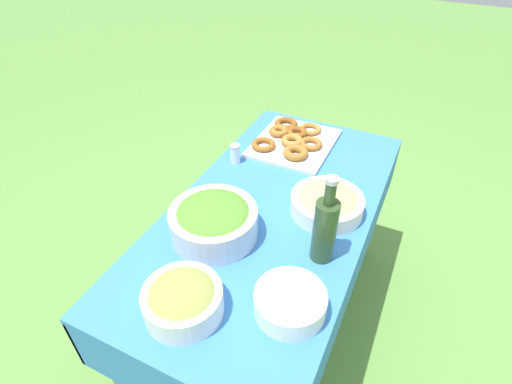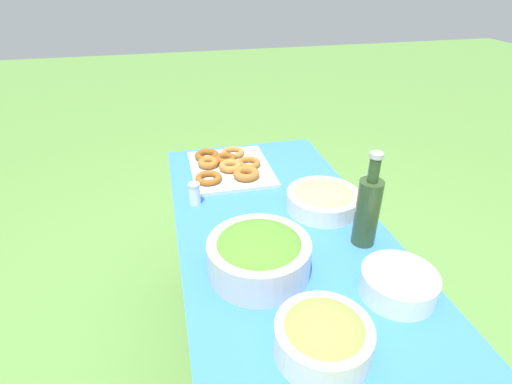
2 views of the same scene
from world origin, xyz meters
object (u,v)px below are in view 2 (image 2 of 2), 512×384
pasta_bowl (323,199)px  donut_platter (228,166)px  olive_oil_bottle (368,209)px  salad_bowl (259,254)px  plate_stack (398,284)px  olive_bowl (323,336)px

pasta_bowl → donut_platter: 0.48m
pasta_bowl → olive_oil_bottle: size_ratio=0.84×
salad_bowl → donut_platter: (0.67, -0.03, -0.05)m
salad_bowl → plate_stack: bearing=-116.6°
salad_bowl → donut_platter: salad_bowl is taller
salad_bowl → olive_oil_bottle: 0.37m
salad_bowl → donut_platter: size_ratio=0.75×
salad_bowl → pasta_bowl: size_ratio=1.12×
salad_bowl → olive_oil_bottle: (0.06, -0.36, 0.06)m
olive_bowl → plate_stack: bearing=-64.3°
plate_stack → olive_oil_bottle: size_ratio=0.65×
olive_oil_bottle → olive_bowl: 0.47m
plate_stack → salad_bowl: bearing=63.4°
pasta_bowl → olive_bowl: (-0.59, 0.23, 0.01)m
plate_stack → olive_oil_bottle: 0.25m
olive_bowl → olive_oil_bottle: bearing=-37.9°
olive_oil_bottle → olive_bowl: bearing=142.1°
salad_bowl → olive_bowl: 0.31m
salad_bowl → pasta_bowl: 0.42m
olive_oil_bottle → salad_bowl: bearing=99.9°
salad_bowl → plate_stack: size_ratio=1.45×
pasta_bowl → plate_stack: 0.46m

